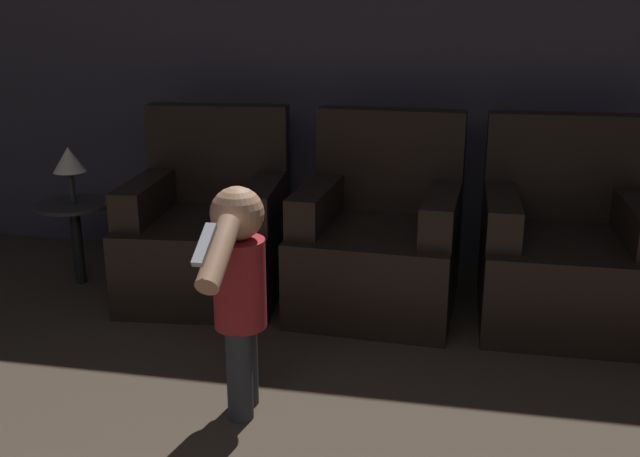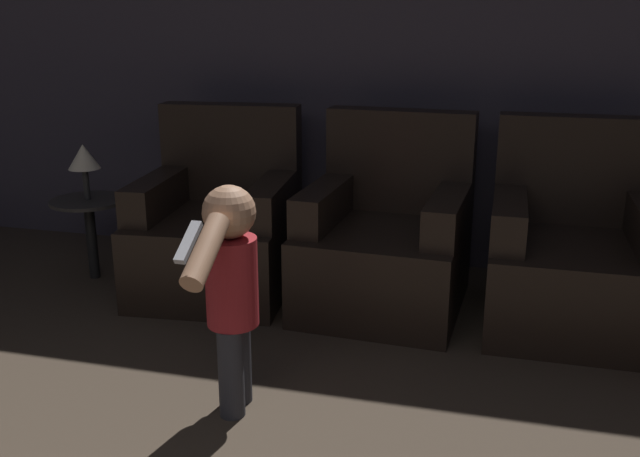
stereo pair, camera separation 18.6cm
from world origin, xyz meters
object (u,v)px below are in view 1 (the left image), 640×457
at_px(armchair_middle, 379,242).
at_px(lamp, 69,161).
at_px(armchair_left, 209,231).
at_px(armchair_right, 563,253).
at_px(person_toddler, 239,284).

relative_size(armchair_middle, lamp, 3.15).
relative_size(armchair_left, armchair_right, 1.00).
height_order(armchair_middle, lamp, armchair_middle).
bearing_deg(armchair_right, person_toddler, -137.75).
relative_size(armchair_middle, armchair_right, 1.00).
height_order(armchair_left, person_toddler, armchair_left).
distance_m(armchair_left, armchair_middle, 0.95).
bearing_deg(armchair_left, person_toddler, -70.63).
distance_m(armchair_middle, armchair_right, 0.94).
distance_m(armchair_right, lamp, 2.70).
distance_m(armchair_left, armchair_right, 1.90).
xyz_separation_m(armchair_left, lamp, (-0.78, -0.06, 0.38)).
bearing_deg(armchair_middle, armchair_right, 3.12).
xyz_separation_m(armchair_right, lamp, (-2.68, -0.06, 0.38)).
xyz_separation_m(armchair_middle, lamp, (-1.74, -0.06, 0.38)).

